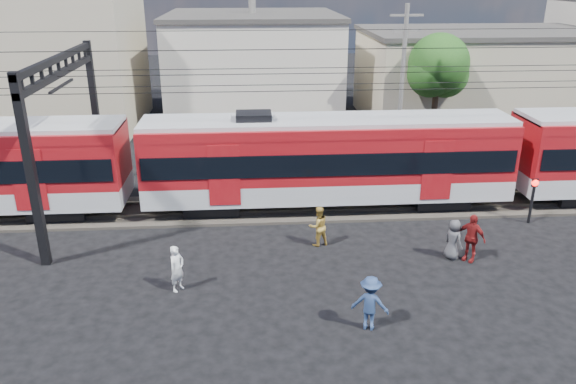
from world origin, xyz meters
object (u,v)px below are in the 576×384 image
pedestrian_a (177,268)px  crossing_signal (533,192)px  commuter_train (332,157)px  pedestrian_c (370,303)px

pedestrian_a → crossing_signal: (14.35, 4.43, 0.58)m
crossing_signal → commuter_train: bearing=164.6°
pedestrian_c → crossing_signal: crossing_signal is taller
commuter_train → pedestrian_a: commuter_train is taller
pedestrian_c → crossing_signal: bearing=-120.0°
pedestrian_a → crossing_signal: size_ratio=0.81×
commuter_train → pedestrian_c: (-0.18, -9.31, -1.53)m
pedestrian_c → crossing_signal: (8.39, 7.05, 0.53)m
pedestrian_a → crossing_signal: crossing_signal is taller
commuter_train → pedestrian_a: bearing=-132.6°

